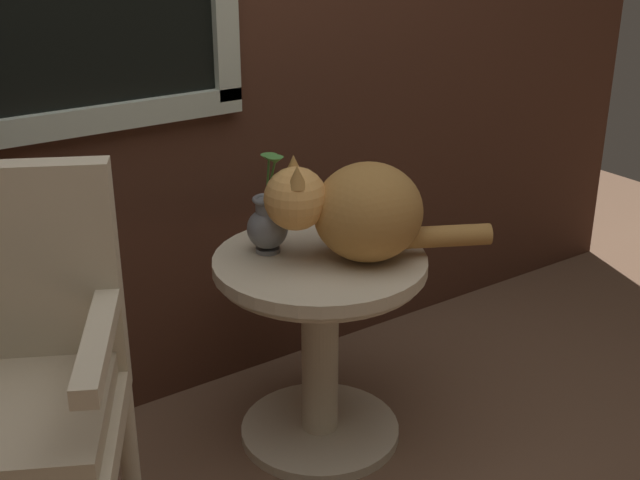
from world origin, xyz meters
name	(u,v)px	position (x,y,z in m)	size (l,w,h in m)	color
wicker_side_table	(320,317)	(0.25, 0.24, 0.39)	(0.58, 0.58, 0.57)	beige
cat	(357,210)	(0.33, 0.18, 0.71)	(0.56, 0.37, 0.28)	#AD7A3D
pewter_vase_with_ivy	(268,223)	(0.16, 0.35, 0.65)	(0.11, 0.14, 0.28)	slate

